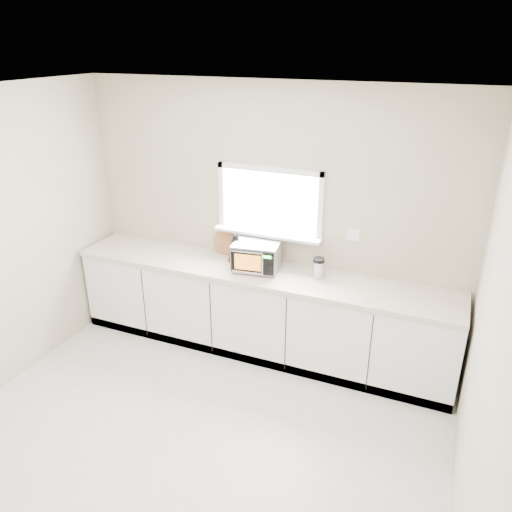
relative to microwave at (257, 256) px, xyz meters
The scene contains 8 objects.
ground 2.02m from the microwave, 89.05° to the right, with size 4.00×4.00×0.00m, color beige.
back_wall 0.41m from the microwave, 84.27° to the left, with size 4.00×0.17×2.70m.
cabinets 0.63m from the microwave, 16.05° to the right, with size 3.92×0.60×0.88m, color white.
countertop 0.17m from the microwave, 32.65° to the right, with size 3.92×0.64×0.04m, color beige.
microwave is the anchor object (origin of this frame).
knife_block 0.22m from the microwave, 164.80° to the left, with size 0.16×0.25×0.33m.
cutting_board 0.51m from the microwave, 152.94° to the left, with size 0.28×0.28×0.02m, color #9E653D.
coffee_grinder 0.62m from the microwave, ahead, with size 0.13×0.13×0.20m.
Camera 1 is at (1.70, -2.45, 3.04)m, focal length 35.00 mm.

